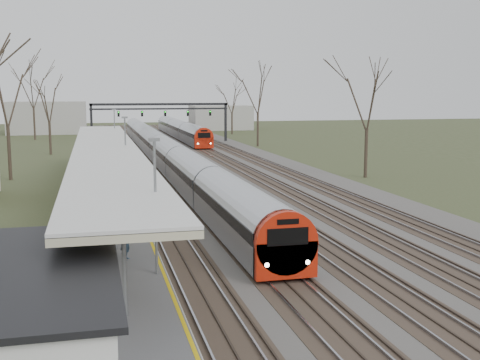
% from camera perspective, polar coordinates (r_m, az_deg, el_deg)
% --- Properties ---
extents(track_bed, '(24.00, 160.00, 0.22)m').
position_cam_1_polar(track_bed, '(63.87, -4.57, 1.43)').
color(track_bed, '#474442').
rests_on(track_bed, ground).
extents(platform, '(3.50, 69.00, 1.00)m').
position_cam_1_polar(platform, '(45.68, -12.61, -0.94)').
color(platform, '#9E9B93').
rests_on(platform, ground).
extents(canopy, '(4.10, 50.00, 3.11)m').
position_cam_1_polar(canopy, '(40.77, -12.63, 2.83)').
color(canopy, slate).
rests_on(canopy, platform).
extents(signal_gantry, '(21.00, 0.59, 6.08)m').
position_cam_1_polar(signal_gantry, '(93.18, -7.56, 6.53)').
color(signal_gantry, black).
rests_on(signal_gantry, ground).
extents(tree_west_far, '(5.50, 5.50, 11.33)m').
position_cam_1_polar(tree_west_far, '(56.07, -21.33, 8.09)').
color(tree_west_far, '#2D231C').
rests_on(tree_west_far, ground).
extents(tree_east_far, '(5.00, 5.00, 10.30)m').
position_cam_1_polar(tree_east_far, '(55.03, 12.01, 7.72)').
color(tree_east_far, '#2D231C').
rests_on(tree_east_far, ground).
extents(train_near, '(2.62, 90.21, 3.05)m').
position_cam_1_polar(train_near, '(67.58, -7.48, 2.97)').
color(train_near, '#ADB0B8').
rests_on(train_near, ground).
extents(train_far, '(2.62, 45.21, 3.05)m').
position_cam_1_polar(train_far, '(102.13, -5.68, 4.78)').
color(train_far, '#ADB0B8').
rests_on(train_far, ground).
extents(passenger, '(0.58, 0.70, 1.65)m').
position_cam_1_polar(passenger, '(24.56, -10.78, -5.63)').
color(passenger, '#283D4F').
rests_on(passenger, platform).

